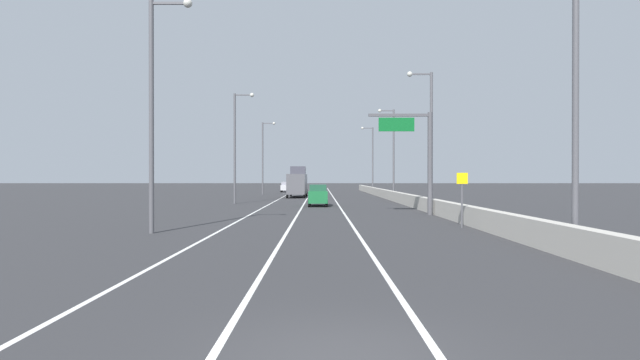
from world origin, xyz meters
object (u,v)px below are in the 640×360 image
lamp_post_left_mid (238,141)px  lamp_post_left_near (158,101)px  car_silver_2 (287,187)px  box_truck (299,183)px  car_green_0 (319,195)px  speed_advisory_sign (464,196)px  car_white_1 (303,188)px  lamp_post_right_second (430,132)px  lamp_post_right_fourth (373,156)px  lamp_post_right_near (571,76)px  lamp_post_right_third (393,148)px  overhead_sign_gantry (421,150)px  lamp_post_left_far (266,153)px

lamp_post_left_mid → lamp_post_left_near: bearing=-88.8°
car_silver_2 → box_truck: box_truck is taller
lamp_post_left_mid → car_green_0: size_ratio=2.63×
car_silver_2 → box_truck: size_ratio=0.56×
speed_advisory_sign → car_white_1: 60.79m
speed_advisory_sign → car_green_0: (-7.93, 20.64, -0.74)m
lamp_post_right_second → lamp_post_right_fourth: 45.99m
speed_advisory_sign → car_green_0: 22.12m
lamp_post_right_second → car_white_1: lamp_post_right_second is taller
lamp_post_right_second → car_white_1: size_ratio=2.43×
lamp_post_right_near → lamp_post_right_third: (-0.05, 45.99, 0.00)m
lamp_post_left_mid → car_white_1: lamp_post_left_mid is taller
overhead_sign_gantry → lamp_post_left_near: size_ratio=0.65×
lamp_post_left_mid → car_silver_2: size_ratio=2.45×
car_silver_2 → car_green_0: bearing=-82.3°
car_silver_2 → lamp_post_right_third: bearing=-62.0°
overhead_sign_gantry → lamp_post_left_far: lamp_post_left_far is taller
overhead_sign_gantry → lamp_post_right_near: bearing=-83.7°
lamp_post_right_third → lamp_post_left_near: size_ratio=1.00×
car_green_0 → car_white_1: 39.27m
lamp_post_right_near → box_truck: size_ratio=1.38×
lamp_post_left_mid → car_green_0: bearing=-26.8°
lamp_post_left_near → box_truck: bearing=83.7°
car_green_0 → lamp_post_right_near: bearing=-72.1°
overhead_sign_gantry → car_white_1: overhead_sign_gantry is taller
lamp_post_left_far → box_truck: size_ratio=1.38×
overhead_sign_gantry → lamp_post_right_fourth: 51.02m
lamp_post_left_near → car_green_0: bearing=71.3°
speed_advisory_sign → lamp_post_right_second: 15.14m
car_white_1 → car_silver_2: 7.58m
speed_advisory_sign → lamp_post_left_near: size_ratio=0.26×
lamp_post_right_second → lamp_post_right_near: bearing=-89.3°
lamp_post_left_far → car_white_1: 10.82m
car_white_1 → car_green_0: bearing=-85.7°
lamp_post_right_third → lamp_post_left_mid: 21.76m
speed_advisory_sign → lamp_post_left_near: (-15.81, -2.68, 4.77)m
lamp_post_left_mid → car_silver_2: 42.18m
overhead_sign_gantry → lamp_post_right_second: 5.56m
lamp_post_right_near → box_truck: bearing=103.8°
lamp_post_right_third → car_green_0: (-9.43, -16.67, -5.51)m
lamp_post_right_third → lamp_post_left_far: bearing=140.0°
overhead_sign_gantry → lamp_post_right_near: lamp_post_right_near is taller
speed_advisory_sign → car_white_1: size_ratio=0.63×
lamp_post_right_near → car_white_1: (-12.45, 68.48, -5.58)m
lamp_post_left_mid → lamp_post_left_far: size_ratio=1.00×
lamp_post_left_far → car_white_1: bearing=51.9°
speed_advisory_sign → lamp_post_right_near: 10.02m
lamp_post_left_far → car_silver_2: size_ratio=2.45×
lamp_post_right_third → car_silver_2: (-15.62, 29.35, -5.58)m
overhead_sign_gantry → speed_advisory_sign: bearing=-87.3°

